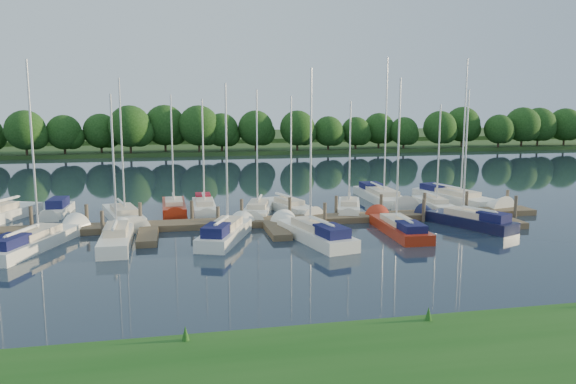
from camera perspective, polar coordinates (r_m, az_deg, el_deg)
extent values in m
plane|color=#1B2836|center=(31.05, 0.59, -6.34)|extent=(260.00, 260.00, 0.00)
cube|color=#4C3A2B|center=(38.64, -1.94, -2.99)|extent=(40.00, 2.00, 0.40)
cube|color=#4C3A2B|center=(36.47, -26.76, -4.68)|extent=(1.20, 4.00, 0.40)
cube|color=#4C3A2B|center=(35.22, -14.06, -4.44)|extent=(1.20, 4.00, 0.40)
cube|color=#4C3A2B|center=(35.75, -1.12, -3.97)|extent=(1.20, 4.00, 0.40)
cube|color=#4C3A2B|center=(38.01, 10.84, -3.35)|extent=(1.20, 4.00, 0.40)
cube|color=#4C3A2B|center=(41.70, 21.07, -2.71)|extent=(1.20, 4.00, 0.40)
cylinder|color=#473D33|center=(40.35, -24.62, -2.72)|extent=(0.24, 0.24, 2.00)
cylinder|color=#473D33|center=(39.71, -19.75, -2.61)|extent=(0.24, 0.24, 2.00)
cylinder|color=#473D33|center=(39.36, -14.77, -2.47)|extent=(0.24, 0.24, 2.00)
cylinder|color=#473D33|center=(39.32, -9.73, -2.31)|extent=(0.24, 0.24, 2.00)
cylinder|color=#473D33|center=(39.57, -4.73, -2.14)|extent=(0.24, 0.24, 2.00)
cylinder|color=#473D33|center=(40.13, 0.18, -1.96)|extent=(0.24, 0.24, 2.00)
cylinder|color=#473D33|center=(40.97, 4.91, -1.77)|extent=(0.24, 0.24, 2.00)
cylinder|color=#473D33|center=(42.07, 9.43, -1.57)|extent=(0.24, 0.24, 2.00)
cylinder|color=#473D33|center=(43.43, 13.69, -1.38)|extent=(0.24, 0.24, 2.00)
cylinder|color=#473D33|center=(45.00, 17.67, -1.19)|extent=(0.24, 0.24, 2.00)
cylinder|color=#473D33|center=(46.78, 21.36, -1.01)|extent=(0.24, 0.24, 2.00)
cylinder|color=#473D33|center=(37.02, -18.32, -3.34)|extent=(0.24, 0.24, 2.00)
cylinder|color=#473D33|center=(36.86, -7.13, -3.01)|extent=(0.24, 0.24, 2.00)
cylinder|color=#473D33|center=(38.08, 3.75, -2.57)|extent=(0.24, 0.24, 2.00)
cylinder|color=#473D33|center=(40.57, 13.60, -2.09)|extent=(0.24, 0.24, 2.00)
cylinder|color=#473D33|center=(44.10, 22.10, -1.63)|extent=(0.24, 0.24, 2.00)
cube|color=#233F18|center=(104.75, -8.20, 4.52)|extent=(180.00, 30.00, 0.60)
cube|color=#2E4D22|center=(129.64, -8.90, 5.51)|extent=(220.00, 40.00, 1.40)
sphere|color=#13330D|center=(95.34, -27.03, 5.32)|extent=(4.56, 4.56, 4.56)
cylinder|color=#38281C|center=(94.42, -25.90, 3.86)|extent=(0.36, 0.36, 2.62)
sphere|color=#13330D|center=(94.24, -26.03, 5.80)|extent=(6.11, 6.11, 6.11)
sphere|color=#13330D|center=(94.16, -25.19, 5.32)|extent=(4.37, 4.37, 4.37)
cylinder|color=#38281C|center=(92.43, -22.86, 3.90)|extent=(0.36, 0.36, 2.42)
sphere|color=#13330D|center=(92.26, -22.97, 5.73)|extent=(5.64, 5.64, 5.64)
sphere|color=#13330D|center=(92.27, -22.18, 5.27)|extent=(4.03, 4.03, 4.03)
cylinder|color=#38281C|center=(91.31, -18.97, 4.17)|extent=(0.36, 0.36, 2.74)
sphere|color=#13330D|center=(91.12, -19.08, 6.26)|extent=(6.39, 6.39, 6.39)
sphere|color=#13330D|center=(91.19, -18.18, 5.73)|extent=(4.56, 4.56, 4.56)
cylinder|color=#38281C|center=(92.27, -16.28, 4.34)|extent=(0.36, 0.36, 2.73)
sphere|color=#13330D|center=(92.08, -16.37, 6.41)|extent=(6.38, 6.38, 6.38)
sphere|color=#13330D|center=(92.22, -15.49, 5.88)|extent=(4.56, 4.56, 4.56)
cylinder|color=#38281C|center=(90.83, -12.57, 4.42)|extent=(0.36, 0.36, 2.75)
sphere|color=#13330D|center=(90.64, -12.64, 6.53)|extent=(6.41, 6.41, 6.41)
sphere|color=#13330D|center=(90.87, -11.75, 5.99)|extent=(4.58, 4.58, 4.58)
cylinder|color=#38281C|center=(91.19, -8.75, 4.48)|extent=(0.36, 0.36, 2.53)
sphere|color=#13330D|center=(91.01, -8.79, 6.42)|extent=(5.91, 5.91, 5.91)
sphere|color=#13330D|center=(91.32, -7.99, 5.91)|extent=(4.22, 4.22, 4.22)
cylinder|color=#38281C|center=(93.45, -6.45, 4.64)|extent=(0.36, 0.36, 2.57)
sphere|color=#13330D|center=(93.27, -6.48, 6.56)|extent=(5.99, 5.99, 5.99)
sphere|color=#13330D|center=(93.63, -5.70, 6.06)|extent=(4.28, 4.28, 4.28)
cylinder|color=#38281C|center=(94.37, -2.40, 4.74)|extent=(0.36, 0.36, 2.62)
sphere|color=#13330D|center=(94.19, -2.41, 6.69)|extent=(6.12, 6.12, 6.12)
sphere|color=#13330D|center=(94.65, -1.64, 6.17)|extent=(4.37, 4.37, 4.37)
cylinder|color=#38281C|center=(95.06, 0.11, 4.62)|extent=(0.36, 0.36, 2.07)
sphere|color=#13330D|center=(94.91, 0.11, 6.13)|extent=(4.82, 4.82, 4.82)
sphere|color=#13330D|center=(95.35, 0.70, 5.73)|extent=(3.44, 3.44, 3.44)
cylinder|color=#38281C|center=(94.45, 3.63, 4.61)|extent=(0.36, 0.36, 2.19)
sphere|color=#13330D|center=(94.29, 3.64, 6.23)|extent=(5.11, 5.11, 5.11)
sphere|color=#13330D|center=(94.81, 4.25, 5.80)|extent=(3.65, 3.65, 3.65)
cylinder|color=#38281C|center=(96.51, 6.40, 4.84)|extent=(0.36, 0.36, 2.79)
sphere|color=#13330D|center=(96.33, 6.43, 6.87)|extent=(6.51, 6.51, 6.51)
sphere|color=#13330D|center=(97.00, 7.17, 6.32)|extent=(4.65, 4.65, 4.65)
cylinder|color=#38281C|center=(98.01, 8.95, 4.87)|extent=(0.36, 0.36, 2.88)
sphere|color=#13330D|center=(97.83, 9.00, 6.93)|extent=(6.71, 6.71, 6.71)
sphere|color=#13330D|center=(98.56, 9.73, 6.37)|extent=(4.79, 4.79, 4.79)
cylinder|color=#38281C|center=(98.68, 12.22, 4.79)|extent=(0.36, 0.36, 2.83)
sphere|color=#13330D|center=(98.50, 12.29, 6.80)|extent=(6.61, 6.61, 6.61)
sphere|color=#13330D|center=(99.30, 12.97, 6.25)|extent=(4.72, 4.72, 4.72)
cylinder|color=#38281C|center=(100.89, 15.23, 4.72)|extent=(0.36, 0.36, 2.66)
sphere|color=#13330D|center=(100.72, 15.30, 6.56)|extent=(6.20, 6.20, 6.20)
sphere|color=#13330D|center=(101.54, 15.90, 6.06)|extent=(4.43, 4.43, 4.43)
cylinder|color=#38281C|center=(104.61, 17.95, 4.58)|extent=(0.36, 0.36, 2.08)
sphere|color=#13330D|center=(104.46, 18.02, 5.97)|extent=(4.86, 4.86, 4.86)
sphere|color=#13330D|center=(105.19, 18.44, 5.59)|extent=(3.47, 3.47, 3.47)
cylinder|color=#38281C|center=(105.63, 20.00, 4.63)|extent=(0.36, 0.36, 2.51)
sphere|color=#13330D|center=(105.47, 20.09, 6.29)|extent=(5.85, 5.85, 5.85)
sphere|color=#13330D|center=(106.34, 20.59, 5.83)|extent=(4.18, 4.18, 4.18)
cylinder|color=#38281C|center=(109.55, 21.72, 4.71)|extent=(0.36, 0.36, 2.67)
sphere|color=#13330D|center=(109.40, 21.82, 6.42)|extent=(6.23, 6.23, 6.23)
sphere|color=#13330D|center=(110.34, 22.31, 5.94)|extent=(4.45, 4.45, 4.45)
cylinder|color=#38281C|center=(114.18, 24.24, 4.76)|extent=(0.36, 0.36, 2.87)
sphere|color=#13330D|center=(114.03, 24.36, 6.51)|extent=(6.70, 6.70, 6.70)
sphere|color=#13330D|center=(115.07, 24.85, 6.02)|extent=(4.78, 4.78, 4.78)
cylinder|color=#38281C|center=(114.75, 26.33, 4.63)|extent=(0.36, 0.36, 2.86)
sphere|color=#13330D|center=(114.59, 26.45, 6.38)|extent=(6.68, 6.68, 6.68)
sphere|color=#13330D|center=(115.67, 26.92, 5.88)|extent=(4.77, 4.77, 4.77)
cylinder|color=silver|center=(44.98, -26.83, -0.71)|extent=(1.34, 3.06, 0.10)
cylinder|color=white|center=(44.98, -26.83, -0.71)|extent=(1.29, 2.76, 0.20)
cube|color=white|center=(45.46, -22.29, -1.92)|extent=(1.69, 4.55, 0.87)
cone|color=white|center=(43.32, -22.96, -2.47)|extent=(0.80, 1.38, 0.74)
cube|color=#131543|center=(45.34, -22.34, -1.08)|extent=(1.30, 2.52, 0.78)
cube|color=white|center=(41.62, -16.37, -2.56)|extent=(3.56, 7.13, 1.05)
cone|color=white|center=(38.30, -15.50, -3.50)|extent=(1.53, 2.57, 0.96)
cube|color=beige|center=(41.16, -16.33, -1.75)|extent=(2.16, 3.35, 0.48)
cylinder|color=silver|center=(40.26, -16.53, 4.46)|extent=(0.12, 0.12, 9.27)
cylinder|color=silver|center=(42.09, -16.60, -1.00)|extent=(0.86, 3.02, 0.10)
cylinder|color=white|center=(42.09, -16.60, -1.00)|extent=(0.87, 2.71, 0.20)
cube|color=#A0230E|center=(44.41, -11.51, -1.67)|extent=(1.83, 6.17, 0.94)
cone|color=#A0230E|center=(41.39, -11.41, -2.43)|extent=(0.90, 2.16, 0.86)
cube|color=beige|center=(44.00, -11.52, -1.00)|extent=(1.34, 2.78, 0.43)
cylinder|color=silver|center=(43.20, -11.68, 4.19)|extent=(0.12, 0.12, 8.29)
cylinder|color=silver|center=(44.85, -11.56, -0.37)|extent=(0.15, 2.76, 0.10)
cylinder|color=white|center=(44.85, -11.56, -0.37)|extent=(0.24, 2.46, 0.20)
cube|color=white|center=(43.68, -8.51, -1.76)|extent=(1.70, 5.89, 1.00)
cone|color=white|center=(40.80, -8.32, -2.52)|extent=(0.84, 2.06, 0.82)
cube|color=beige|center=(43.28, -8.51, -1.02)|extent=(1.26, 2.66, 0.46)
cube|color=maroon|center=(45.17, -8.63, -0.49)|extent=(1.17, 1.77, 0.50)
cylinder|color=silver|center=(42.50, -8.61, 4.00)|extent=(0.12, 0.12, 7.93)
cylinder|color=silver|center=(44.09, -8.58, -0.36)|extent=(0.13, 2.64, 0.10)
cylinder|color=white|center=(44.09, -8.58, -0.36)|extent=(0.22, 2.35, 0.20)
cube|color=white|center=(42.41, -3.01, -2.00)|extent=(3.37, 6.63, 0.96)
cone|color=white|center=(39.30, -3.52, -2.88)|extent=(1.44, 2.39, 0.89)
cube|color=beige|center=(41.99, -3.06, -1.29)|extent=(2.04, 3.12, 0.43)
cylinder|color=silver|center=(41.14, -3.16, 4.37)|extent=(0.12, 0.12, 8.62)
cylinder|color=silver|center=(42.87, -2.93, -0.61)|extent=(0.84, 2.80, 0.10)
cylinder|color=white|center=(42.87, -2.93, -0.61)|extent=(0.85, 2.52, 0.20)
cube|color=white|center=(43.45, -0.08, -1.72)|extent=(3.37, 6.26, 1.00)
cone|color=white|center=(40.88, 1.94, -2.40)|extent=(1.42, 2.26, 0.84)
cube|color=beige|center=(43.08, 0.11, -0.97)|extent=(2.00, 2.96, 0.45)
cylinder|color=silver|center=(42.32, 0.31, 4.22)|extent=(0.12, 0.12, 8.14)
cylinder|color=silver|center=(43.81, -0.46, -0.33)|extent=(0.88, 2.62, 0.10)
cylinder|color=white|center=(43.81, -0.46, -0.33)|extent=(0.89, 2.37, 0.20)
cube|color=white|center=(43.54, 6.20, -1.75)|extent=(3.31, 5.96, 0.99)
cone|color=white|center=(40.72, 6.19, -2.50)|extent=(1.39, 2.16, 0.80)
cube|color=beige|center=(43.14, 6.21, -1.02)|extent=(1.95, 2.83, 0.45)
cylinder|color=silver|center=(42.37, 6.30, 3.91)|extent=(0.12, 0.12, 7.76)
cylinder|color=silver|center=(43.93, 6.23, -0.36)|extent=(0.89, 2.49, 0.10)
cylinder|color=white|center=(43.93, 6.23, -0.36)|extent=(0.90, 2.25, 0.20)
cube|color=white|center=(48.77, 9.37, -0.67)|extent=(2.53, 8.39, 1.06)
cone|color=white|center=(44.92, 11.15, -1.54)|extent=(1.24, 2.95, 1.17)
cube|color=beige|center=(48.27, 9.56, 0.03)|extent=(1.84, 3.79, 0.48)
cube|color=#131543|center=(50.82, 8.51, 0.61)|extent=(1.69, 2.54, 0.53)
cylinder|color=silver|center=(47.35, 9.90, 6.53)|extent=(0.12, 0.12, 11.26)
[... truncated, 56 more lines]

